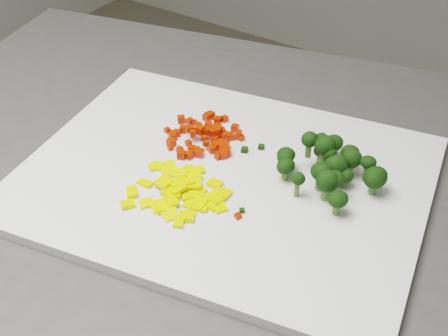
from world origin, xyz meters
The scene contains 131 objects.
cutting_board centered at (0.03, -0.01, 0.91)m, with size 0.50×0.39×0.01m, color silver.
carrot_pile centered at (-0.03, 0.04, 0.93)m, with size 0.11×0.11×0.03m, color red, non-canonical shape.
pepper_pile centered at (0.00, -0.07, 0.92)m, with size 0.13×0.13×0.02m, color #FFEE0D, non-canonical shape.
broccoli_pile centered at (0.14, 0.05, 0.94)m, with size 0.13×0.13×0.06m, color black, non-canonical shape.
carrot_cube_0 centered at (-0.04, 0.03, 0.93)m, with size 0.01×0.01×0.01m, color red.
carrot_cube_1 centered at (-0.07, 0.04, 0.92)m, with size 0.01×0.01×0.01m, color red.
carrot_cube_2 centered at (-0.01, 0.02, 0.92)m, with size 0.01×0.01×0.01m, color red.
carrot_cube_3 centered at (-0.06, 0.08, 0.92)m, with size 0.01×0.01×0.01m, color red.
carrot_cube_4 centered at (0.01, 0.03, 0.92)m, with size 0.01×0.01×0.01m, color red.
carrot_cube_5 centered at (-0.02, -0.01, 0.92)m, with size 0.01×0.01×0.01m, color red.
carrot_cube_6 centered at (-0.03, 0.04, 0.92)m, with size 0.01×0.01×0.01m, color red.
carrot_cube_7 centered at (-0.02, 0.07, 0.92)m, with size 0.01×0.01×0.01m, color red.
carrot_cube_8 centered at (-0.01, 0.06, 0.92)m, with size 0.01×0.01×0.01m, color red.
carrot_cube_9 centered at (-0.02, 0.05, 0.92)m, with size 0.01×0.01×0.01m, color red.
carrot_cube_10 centered at (-0.05, 0.03, 0.93)m, with size 0.01×0.01×0.01m, color red.
carrot_cube_11 centered at (-0.03, 0.09, 0.92)m, with size 0.01×0.01×0.01m, color red.
carrot_cube_12 centered at (0.01, 0.01, 0.92)m, with size 0.01×0.01×0.01m, color red.
carrot_cube_13 centered at (-0.07, 0.02, 0.92)m, with size 0.01×0.01×0.01m, color red.
carrot_cube_14 centered at (-0.04, 0.08, 0.92)m, with size 0.01×0.01×0.01m, color red.
carrot_cube_15 centered at (0.01, 0.02, 0.92)m, with size 0.01×0.01×0.01m, color red.
carrot_cube_16 centered at (-0.02, 0.05, 0.92)m, with size 0.01×0.01×0.01m, color red.
carrot_cube_17 centered at (-0.02, 0.04, 0.92)m, with size 0.01×0.01×0.01m, color red.
carrot_cube_18 centered at (-0.07, 0.03, 0.92)m, with size 0.01×0.01×0.01m, color red.
carrot_cube_19 centered at (-0.03, 0.07, 0.92)m, with size 0.01×0.01×0.01m, color red.
carrot_cube_20 centered at (-0.02, 0.05, 0.93)m, with size 0.01×0.01×0.01m, color red.
carrot_cube_21 centered at (0.00, 0.04, 0.92)m, with size 0.01×0.01×0.01m, color red.
carrot_cube_22 centered at (-0.05, 0.06, 0.92)m, with size 0.01×0.01×0.01m, color red.
carrot_cube_23 centered at (-0.06, 0.06, 0.92)m, with size 0.01×0.01×0.01m, color red.
carrot_cube_24 centered at (-0.03, 0.01, 0.92)m, with size 0.01×0.01×0.01m, color red.
carrot_cube_25 centered at (-0.06, 0.00, 0.92)m, with size 0.01×0.01×0.01m, color red.
carrot_cube_26 centered at (-0.03, -0.01, 0.92)m, with size 0.01×0.01×0.01m, color red.
carrot_cube_27 centered at (-0.02, 0.06, 0.92)m, with size 0.01×0.01×0.01m, color red.
carrot_cube_28 centered at (-0.04, 0.00, 0.92)m, with size 0.01×0.01×0.01m, color red.
carrot_cube_29 centered at (-0.04, 0.06, 0.92)m, with size 0.01×0.01×0.01m, color red.
carrot_cube_30 centered at (-0.02, 0.01, 0.92)m, with size 0.01×0.01×0.01m, color red.
carrot_cube_31 centered at (0.01, 0.02, 0.92)m, with size 0.01×0.01×0.01m, color red.
carrot_cube_32 centered at (-0.04, 0.04, 0.93)m, with size 0.01×0.01×0.01m, color red.
carrot_cube_33 centered at (-0.05, 0.05, 0.93)m, with size 0.01×0.01×0.01m, color red.
carrot_cube_34 centered at (0.01, 0.07, 0.92)m, with size 0.01×0.01×0.01m, color red.
carrot_cube_35 centered at (-0.03, 0.05, 0.93)m, with size 0.01×0.01×0.01m, color red.
carrot_cube_36 centered at (-0.06, -0.01, 0.92)m, with size 0.01×0.01×0.01m, color red.
carrot_cube_37 centered at (-0.03, 0.03, 0.92)m, with size 0.01×0.01×0.01m, color red.
carrot_cube_38 centered at (-0.04, 0.07, 0.92)m, with size 0.01×0.01×0.01m, color red.
carrot_cube_39 centered at (-0.06, 0.09, 0.92)m, with size 0.01×0.01×0.01m, color red.
carrot_cube_40 centered at (-0.02, 0.00, 0.92)m, with size 0.01×0.01×0.01m, color red.
carrot_cube_41 centered at (0.01, 0.07, 0.92)m, with size 0.01×0.01×0.01m, color red.
carrot_cube_42 centered at (-0.08, 0.02, 0.92)m, with size 0.01×0.01×0.01m, color red.
carrot_cube_43 centered at (0.00, 0.05, 0.92)m, with size 0.01×0.01×0.01m, color red.
carrot_cube_44 centered at (-0.01, 0.03, 0.92)m, with size 0.01×0.01×0.01m, color red.
carrot_cube_45 centered at (-0.03, 0.04, 0.93)m, with size 0.01×0.01×0.01m, color red.
carrot_cube_46 centered at (-0.02, 0.02, 0.92)m, with size 0.01×0.01×0.01m, color red.
carrot_cube_47 centered at (-0.08, 0.06, 0.92)m, with size 0.01×0.01×0.01m, color red.
carrot_cube_48 centered at (-0.04, 0.02, 0.92)m, with size 0.01×0.01×0.01m, color red.
carrot_cube_49 centered at (-0.03, 0.00, 0.92)m, with size 0.01×0.01×0.01m, color red.
carrot_cube_50 centered at (0.01, 0.03, 0.92)m, with size 0.01×0.01×0.01m, color red.
carrot_cube_51 centered at (-0.04, 0.04, 0.93)m, with size 0.01×0.01×0.01m, color red.
carrot_cube_52 centered at (-0.07, 0.06, 0.92)m, with size 0.01×0.01×0.01m, color red.
carrot_cube_53 centered at (-0.07, 0.01, 0.92)m, with size 0.01×0.01×0.01m, color red.
carrot_cube_54 centered at (0.00, 0.04, 0.92)m, with size 0.01×0.01×0.01m, color red.
carrot_cube_55 centered at (-0.01, 0.08, 0.92)m, with size 0.01×0.01×0.01m, color red.
carrot_cube_56 centered at (0.00, 0.06, 0.92)m, with size 0.01×0.01×0.01m, color red.
carrot_cube_57 centered at (-0.06, 0.09, 0.92)m, with size 0.01×0.01×0.01m, color red.
pepper_chunk_0 centered at (0.00, -0.03, 0.92)m, with size 0.02×0.01×0.00m, color #FFEE0D.
pepper_chunk_1 centered at (-0.03, -0.12, 0.92)m, with size 0.02×0.01×0.01m, color #FFEE0D.
pepper_chunk_2 centered at (0.04, -0.04, 0.92)m, with size 0.02×0.01×0.01m, color #FFEE0D.
pepper_chunk_3 centered at (0.06, -0.07, 0.92)m, with size 0.02×0.01×0.00m, color #FFEE0D.
pepper_chunk_4 centered at (0.03, -0.06, 0.92)m, with size 0.01×0.02×0.00m, color #FFEE0D.
pepper_chunk_5 centered at (-0.04, -0.08, 0.92)m, with size 0.02×0.01×0.00m, color #FFEE0D.
pepper_chunk_6 centered at (0.04, -0.12, 0.92)m, with size 0.02×0.01×0.01m, color #FFEE0D.
pepper_chunk_7 centered at (0.01, -0.08, 0.92)m, with size 0.02×0.01×0.01m, color #FFEE0D.
pepper_chunk_8 centered at (0.02, -0.07, 0.92)m, with size 0.02×0.01×0.00m, color #FFEE0D.
pepper_chunk_9 centered at (0.01, -0.06, 0.92)m, with size 0.02×0.01×0.00m, color #FFEE0D.
pepper_chunk_10 centered at (-0.01, -0.04, 0.92)m, with size 0.02×0.01×0.01m, color #FFEE0D.
pepper_chunk_11 centered at (-0.01, -0.03, 0.92)m, with size 0.01×0.01×0.00m, color #FFEE0D.
pepper_chunk_12 centered at (0.01, -0.07, 0.92)m, with size 0.02×0.01×0.00m, color #FFEE0D.
pepper_chunk_13 centered at (0.03, -0.08, 0.92)m, with size 0.02×0.01×0.00m, color #FFEE0D.
pepper_chunk_14 centered at (-0.04, -0.10, 0.92)m, with size 0.02×0.01×0.00m, color #FFEE0D.
pepper_chunk_15 centered at (0.01, -0.09, 0.92)m, with size 0.02×0.01×0.00m, color #FFEE0D.
pepper_chunk_16 centered at (-0.05, -0.05, 0.92)m, with size 0.02×0.01×0.00m, color #FFEE0D.
pepper_chunk_17 centered at (0.01, -0.11, 0.92)m, with size 0.02×0.02×0.00m, color #FFEE0D.
pepper_chunk_18 centered at (-0.01, -0.11, 0.92)m, with size 0.01×0.02×0.00m, color #FFEE0D.
pepper_chunk_19 centered at (0.00, -0.07, 0.92)m, with size 0.02×0.01×0.00m, color #FFEE0D.
pepper_chunk_20 centered at (0.00, -0.11, 0.92)m, with size 0.02×0.02×0.01m, color #FFEE0D.
pepper_chunk_21 centered at (-0.03, -0.04, 0.92)m, with size 0.02×0.02×0.00m, color #FFEE0D.
pepper_chunk_22 centered at (0.02, -0.11, 0.92)m, with size 0.02×0.02×0.00m, color #FFEE0D.
pepper_chunk_23 centered at (0.04, -0.07, 0.92)m, with size 0.02×0.01×0.00m, color #FFEE0D.
pepper_chunk_24 centered at (-0.05, -0.05, 0.92)m, with size 0.02×0.01×0.00m, color #FFEE0D.
pepper_chunk_25 centered at (0.00, -0.05, 0.92)m, with size 0.01×0.02×0.00m, color #FFEE0D.
pepper_chunk_26 centered at (0.02, -0.11, 0.92)m, with size 0.01×0.01×0.00m, color #FFEE0D.
pepper_chunk_27 centered at (0.00, -0.03, 0.92)m, with size 0.02×0.02×0.01m, color #FFEE0D.
pepper_chunk_28 centered at (0.00, -0.08, 0.92)m, with size 0.01×0.01×0.01m, color #FFEE0D.
pepper_chunk_29 centered at (0.04, -0.10, 0.92)m, with size 0.02×0.02×0.01m, color #FFEE0D.
pepper_chunk_30 centered at (0.05, -0.05, 0.92)m, with size 0.02×0.01×0.00m, color #FFEE0D.
pepper_chunk_31 centered at (0.00, -0.07, 0.92)m, with size 0.02×0.02×0.00m, color #FFEE0D.
pepper_chunk_32 centered at (-0.03, -0.04, 0.92)m, with size 0.02×0.01×0.00m, color #FFEE0D.
pepper_chunk_33 centered at (0.06, -0.05, 0.92)m, with size 0.02×0.01×0.01m, color #FFEE0D.
pepper_chunk_34 centered at (0.06, -0.07, 0.92)m, with size 0.02×0.02×0.00m, color #FFEE0D.
pepper_chunk_35 centered at (0.05, -0.06, 0.92)m, with size 0.02×0.01×0.01m, color #FFEE0D.
pepper_chunk_36 centered at (0.02, -0.05, 0.92)m, with size 0.02×0.02×0.00m, color #FFEE0D.
pepper_chunk_37 centered at (-0.02, -0.07, 0.92)m, with size 0.02×0.02×0.00m, color #FFEE0D.
pepper_chunk_38 centered at (0.04, -0.08, 0.92)m, with size 0.02×0.02×0.01m, color #FFEE0D.
pepper_chunk_39 centered at (0.04, -0.08, 0.92)m, with size 0.02×0.02×0.00m, color #FFEE0D.
broccoli_floret_0 centered at (0.11, 0.10, 0.93)m, with size 0.02×0.02×0.03m, color black, non-canonical shape.
broccoli_floret_1 centered at (0.17, 0.05, 0.93)m, with size 0.03×0.03×0.03m, color black, non-canonical shape.
broccoli_floret_2 centered at (0.16, 0.05, 0.93)m, with size 0.04×0.04×0.04m, color black, non-canonical shape.
broccoli_floret_3 centered at (0.15, 0.03, 0.93)m, with size 0.04×0.04×0.04m, color black, non-canonical shape.
broccoli_floret_4 centered at (0.09, 0.04, 0.93)m, with size 0.03×0.03×0.03m, color black, non-canonical shape.
broccoli_floret_5 centered at (0.09, 0.03, 0.93)m, with size 0.03×0.03×0.03m, color black, non-canonical shape.
broccoli_floret_6 centered at (0.18, 0.00, 0.93)m, with size 0.03×0.03×0.03m, color black, non-canonical shape.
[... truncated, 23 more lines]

